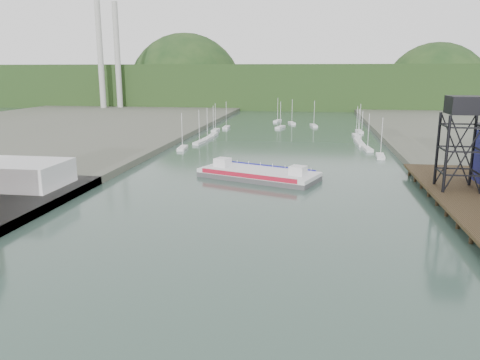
% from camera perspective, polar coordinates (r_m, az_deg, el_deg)
% --- Properties ---
extents(white_shed, '(18.00, 12.00, 4.50)m').
position_cam_1_polar(white_shed, '(95.19, -25.75, 0.69)').
color(white_shed, silver).
rests_on(white_shed, west_quay).
extents(lift_tower, '(6.50, 6.50, 16.00)m').
position_cam_1_polar(lift_tower, '(88.24, 25.70, 7.58)').
color(lift_tower, black).
rests_on(lift_tower, east_pier).
extents(marina_sailboats, '(57.71, 92.65, 0.90)m').
position_cam_1_polar(marina_sailboats, '(166.52, 5.51, 5.54)').
color(marina_sailboats, silver).
rests_on(marina_sailboats, ground).
extents(smokestacks, '(11.20, 8.20, 60.00)m').
position_cam_1_polar(smokestacks, '(283.66, -15.68, 14.25)').
color(smokestacks, '#ABABA6').
rests_on(smokestacks, ground).
extents(distant_hills, '(500.00, 120.00, 80.00)m').
position_cam_1_polar(distant_hills, '(328.17, 6.62, 11.00)').
color(distant_hills, '#173316').
rests_on(distant_hills, ground).
extents(chain_ferry, '(26.71, 18.02, 3.57)m').
position_cam_1_polar(chain_ferry, '(98.96, 2.27, 0.76)').
color(chain_ferry, '#474749').
rests_on(chain_ferry, ground).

